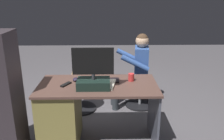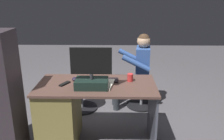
# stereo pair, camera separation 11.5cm
# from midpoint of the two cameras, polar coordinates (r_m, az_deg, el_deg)

# --- Properties ---
(ground_plane) EXTENTS (10.00, 10.00, 0.00)m
(ground_plane) POSITION_cam_midpoint_polar(r_m,az_deg,el_deg) (3.40, -1.90, -12.22)
(ground_plane) COLOR #585559
(desk) EXTENTS (1.34, 0.67, 0.73)m
(desk) POSITION_cam_midpoint_polar(r_m,az_deg,el_deg) (2.87, -9.49, -9.66)
(desk) COLOR brown
(desk) RESTS_ON ground_plane
(monitor) EXTENTS (0.44, 0.23, 0.44)m
(monitor) POSITION_cam_midpoint_polar(r_m,az_deg,el_deg) (2.56, -3.66, -1.60)
(monitor) COLOR black
(monitor) RESTS_ON desk
(keyboard) EXTENTS (0.42, 0.14, 0.02)m
(keyboard) POSITION_cam_midpoint_polar(r_m,az_deg,el_deg) (2.77, -1.71, -2.48)
(keyboard) COLOR black
(keyboard) RESTS_ON desk
(computer_mouse) EXTENTS (0.06, 0.10, 0.04)m
(computer_mouse) POSITION_cam_midpoint_polar(r_m,az_deg,el_deg) (2.82, -7.81, -2.12)
(computer_mouse) COLOR #251E31
(computer_mouse) RESTS_ON desk
(cup) EXTENTS (0.07, 0.07, 0.09)m
(cup) POSITION_cam_midpoint_polar(r_m,az_deg,el_deg) (2.77, 5.57, -1.81)
(cup) COLOR red
(cup) RESTS_ON desk
(tv_remote) EXTENTS (0.11, 0.15, 0.02)m
(tv_remote) POSITION_cam_midpoint_polar(r_m,az_deg,el_deg) (2.71, -10.10, -3.27)
(tv_remote) COLOR black
(tv_remote) RESTS_ON desk
(notebook_binder) EXTENTS (0.27, 0.33, 0.02)m
(notebook_binder) POSITION_cam_midpoint_polar(r_m,az_deg,el_deg) (2.65, -0.93, -3.41)
(notebook_binder) COLOR beige
(notebook_binder) RESTS_ON desk
(office_chair_teddy) EXTENTS (0.48, 0.48, 0.42)m
(office_chair_teddy) POSITION_cam_midpoint_polar(r_m,az_deg,el_deg) (3.66, -6.46, -5.76)
(office_chair_teddy) COLOR black
(office_chair_teddy) RESTS_ON ground_plane
(teddy_bear) EXTENTS (0.24, 0.24, 0.34)m
(teddy_bear) POSITION_cam_midpoint_polar(r_m,az_deg,el_deg) (3.55, -6.63, -0.72)
(teddy_bear) COLOR tan
(teddy_bear) RESTS_ON office_chair_teddy
(visitor_chair) EXTENTS (0.46, 0.46, 0.42)m
(visitor_chair) POSITION_cam_midpoint_polar(r_m,az_deg,el_deg) (3.76, 8.00, -5.14)
(visitor_chair) COLOR black
(visitor_chair) RESTS_ON ground_plane
(person) EXTENTS (0.58, 0.52, 1.15)m
(person) POSITION_cam_midpoint_polar(r_m,az_deg,el_deg) (3.59, 6.94, 1.02)
(person) COLOR #325292
(person) RESTS_ON ground_plane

